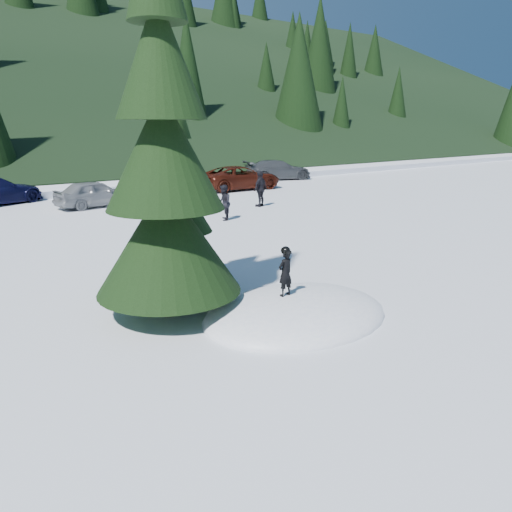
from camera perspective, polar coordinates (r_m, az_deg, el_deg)
ground at (r=11.38m, az=4.57°, el=-6.81°), size 200.00×200.00×0.00m
snow_mound at (r=11.38m, az=4.57°, el=-6.81°), size 4.48×3.52×0.96m
spruce_tall at (r=10.87m, az=-10.44°, el=10.00°), size 3.20×3.20×8.60m
spruce_short at (r=12.71m, az=-9.00°, el=5.21°), size 2.20×2.20×5.37m
child_skier at (r=11.05m, az=3.37°, el=-1.93°), size 0.41×0.29×1.06m
adult_0 at (r=22.34m, az=-3.71°, el=6.10°), size 0.93×0.97×1.59m
adult_1 at (r=26.09m, az=0.51°, el=7.69°), size 1.17×0.80×1.84m
adult_2 at (r=26.73m, az=-8.06°, el=7.67°), size 1.05×1.32×1.80m
car_4 at (r=27.27m, az=-17.90°, el=6.81°), size 4.23×2.04×1.39m
car_5 at (r=33.57m, az=-10.90°, el=8.70°), size 4.63×3.10×1.44m
car_6 at (r=33.04m, az=-1.84°, el=8.94°), size 5.61×2.80×1.53m
car_7 at (r=38.92m, az=2.51°, el=9.82°), size 5.59×3.54×1.51m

